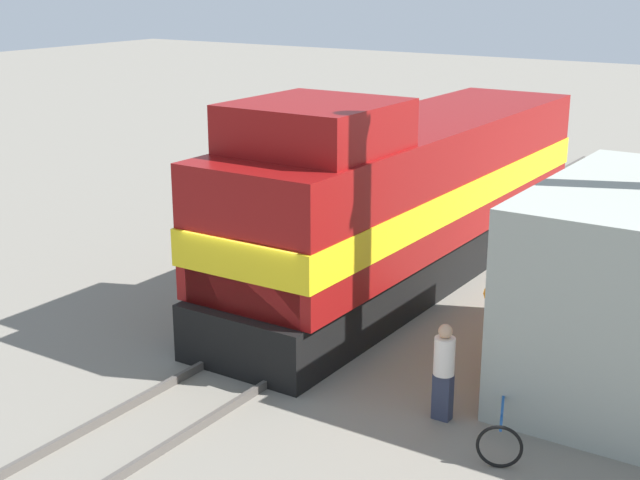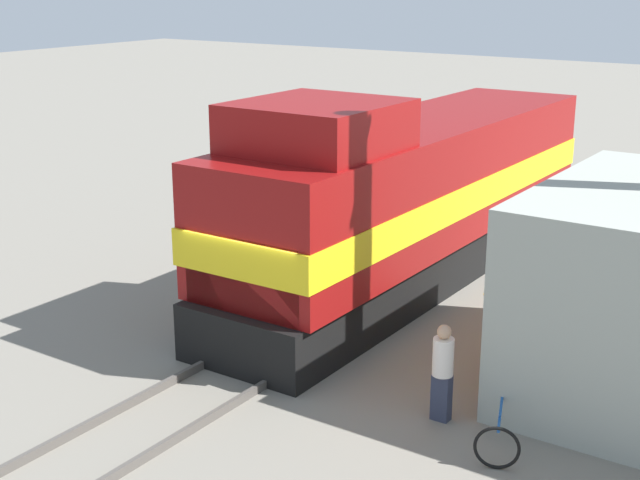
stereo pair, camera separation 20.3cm
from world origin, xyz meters
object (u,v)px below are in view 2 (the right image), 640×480
at_px(vendor_umbrella, 558,284).
at_px(locomotive, 408,198).
at_px(bicycle, 500,421).
at_px(person_bystander, 443,369).

bearing_deg(vendor_umbrella, locomotive, 144.02).
bearing_deg(vendor_umbrella, bicycle, -89.37).
bearing_deg(person_bystander, locomotive, 123.59).
xyz_separation_m(locomotive, vendor_umbrella, (4.80, -3.49, -0.10)).
bearing_deg(locomotive, vendor_umbrella, -35.98).
distance_m(locomotive, person_bystander, 6.88).
relative_size(locomotive, person_bystander, 8.20).
bearing_deg(person_bystander, bicycle, -7.52).
height_order(vendor_umbrella, bicycle, vendor_umbrella).
relative_size(vendor_umbrella, bicycle, 1.37).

